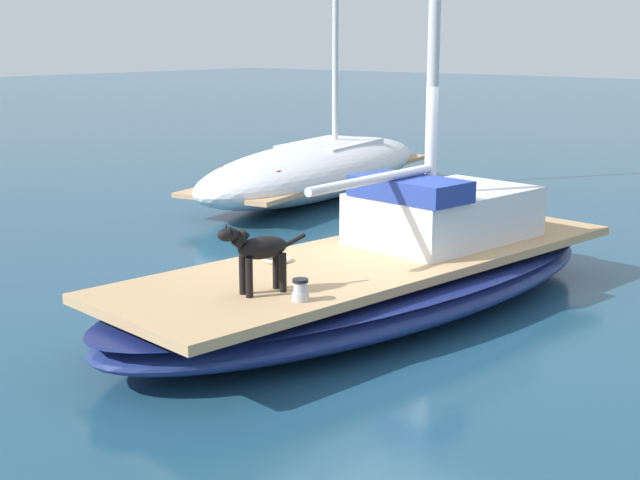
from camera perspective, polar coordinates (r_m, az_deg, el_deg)
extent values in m
plane|color=navy|center=(10.21, 3.61, -4.58)|extent=(120.00, 120.00, 0.00)
ellipsoid|color=navy|center=(10.13, 3.63, -3.06)|extent=(3.30, 7.44, 0.56)
ellipsoid|color=navy|center=(10.09, 3.65, -2.08)|extent=(3.31, 7.47, 0.08)
cube|color=tan|center=(10.05, 3.66, -1.25)|extent=(2.78, 6.81, 0.10)
cylinder|color=silver|center=(9.64, 3.50, 3.91)|extent=(0.10, 2.20, 0.10)
cube|color=silver|center=(10.87, 7.99, 1.61)|extent=(1.64, 2.34, 0.60)
cube|color=navy|center=(10.15, 5.75, 3.29)|extent=(1.40, 0.85, 0.24)
ellipsoid|color=black|center=(8.46, -3.69, -0.48)|extent=(0.37, 0.56, 0.22)
cylinder|color=black|center=(8.38, -4.54, -2.43)|extent=(0.07, 0.07, 0.38)
cylinder|color=black|center=(8.50, -4.96, -2.23)|extent=(0.07, 0.07, 0.38)
cylinder|color=black|center=(8.55, -2.38, -2.09)|extent=(0.07, 0.07, 0.38)
cylinder|color=black|center=(8.66, -2.82, -1.90)|extent=(0.07, 0.07, 0.38)
cylinder|color=black|center=(8.33, -5.12, 0.06)|extent=(0.16, 0.21, 0.19)
ellipsoid|color=black|center=(8.26, -5.86, 0.34)|extent=(0.19, 0.25, 0.13)
cone|color=black|center=(8.21, -5.73, 0.70)|extent=(0.05, 0.05, 0.06)
cone|color=black|center=(8.29, -6.01, 0.81)|extent=(0.05, 0.05, 0.06)
torus|color=black|center=(8.33, -5.12, 0.06)|extent=(0.17, 0.15, 0.10)
cylinder|color=black|center=(8.62, -1.59, 0.00)|extent=(0.11, 0.22, 0.12)
cylinder|color=#B7B7BC|center=(8.29, -1.26, -3.64)|extent=(0.16, 0.16, 0.08)
cylinder|color=#B7B7BC|center=(8.27, -1.26, -3.04)|extent=(0.13, 0.13, 0.10)
cylinder|color=black|center=(8.25, -1.26, -2.60)|extent=(0.15, 0.15, 0.03)
torus|color=beige|center=(9.75, -2.75, -1.24)|extent=(0.32, 0.32, 0.04)
ellipsoid|color=white|center=(17.52, -0.19, 4.54)|extent=(3.77, 7.81, 1.06)
cube|color=tan|center=(17.53, -0.19, 4.28)|extent=(3.16, 6.99, 0.08)
cube|color=silver|center=(17.98, 0.68, 5.46)|extent=(1.71, 2.46, 0.52)
cube|color=maroon|center=(16.37, -2.42, 4.45)|extent=(1.60, 2.44, 0.36)
cylinder|color=silver|center=(18.00, 0.99, 13.27)|extent=(0.12, 0.12, 5.49)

